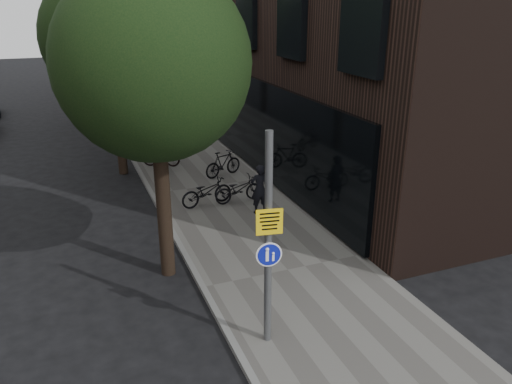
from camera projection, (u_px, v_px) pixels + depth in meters
ground at (347, 356)px, 9.91m from camera, size 120.00×120.00×0.00m
sidewalk at (212, 187)px, 18.64m from camera, size 4.50×60.00×0.12m
curb_edge at (152, 195)px, 17.87m from camera, size 0.15×60.00×0.13m
street_tree_near at (156, 71)px, 11.21m from camera, size 4.40×4.40×7.50m
street_tree_mid at (112, 42)px, 18.58m from camera, size 5.00×5.00×7.80m
street_tree_far at (92, 29)px, 26.38m from camera, size 5.00×5.00×7.80m
signpost at (268, 242)px, 9.42m from camera, size 0.50×0.15×4.39m
pedestrian at (260, 189)px, 15.95m from camera, size 0.62×0.43×1.64m
parked_bike_facade_near at (239, 189)px, 16.98m from camera, size 1.76×0.75×0.90m
parked_bike_facade_far at (223, 164)px, 19.43m from camera, size 1.74×1.02×1.01m
parked_bike_curb_near at (207, 192)px, 16.69m from camera, size 1.91×0.96×0.96m
parked_bike_curb_far at (161, 155)px, 20.55m from camera, size 1.61×1.12×0.95m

